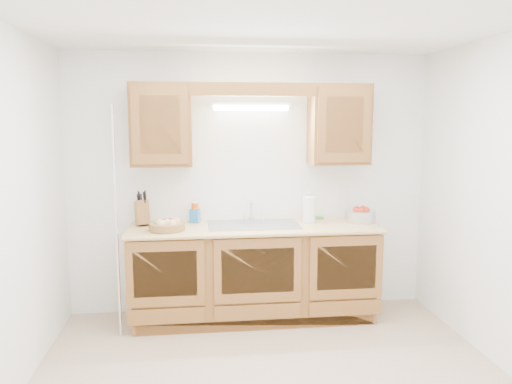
{
  "coord_description": "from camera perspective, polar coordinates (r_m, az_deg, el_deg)",
  "views": [
    {
      "loc": [
        -0.52,
        -3.31,
        1.86
      ],
      "look_at": [
        -0.02,
        0.85,
        1.26
      ],
      "focal_mm": 35.0,
      "sensor_mm": 36.0,
      "label": 1
    }
  ],
  "objects": [
    {
      "name": "sink",
      "position": [
        4.66,
        -0.26,
        -4.67
      ],
      "size": [
        0.84,
        0.46,
        0.36
      ],
      "color": "#9E9EA3",
      "rests_on": "countertop"
    },
    {
      "name": "sponge",
      "position": [
        4.99,
        7.17,
        -2.95
      ],
      "size": [
        0.11,
        0.09,
        0.02
      ],
      "rotation": [
        0.0,
        0.0,
        -0.33
      ],
      "color": "#CC333F",
      "rests_on": "countertop"
    },
    {
      "name": "orange_canister",
      "position": [
        4.78,
        -6.98,
        -2.29
      ],
      "size": [
        0.09,
        0.09,
        0.2
      ],
      "rotation": [
        0.0,
        0.0,
        -0.37
      ],
      "color": "#CB550B",
      "rests_on": "countertop"
    },
    {
      "name": "countertop",
      "position": [
        4.63,
        -0.24,
        -4.1
      ],
      "size": [
        2.3,
        0.63,
        0.04
      ],
      "primitive_type": "cube",
      "color": "tan",
      "rests_on": "base_cabinets"
    },
    {
      "name": "fruit_basket",
      "position": [
        4.5,
        -10.11,
        -3.76
      ],
      "size": [
        0.33,
        0.33,
        0.1
      ],
      "rotation": [
        0.0,
        0.0,
        -0.03
      ],
      "color": "#9D773F",
      "rests_on": "countertop"
    },
    {
      "name": "upper_cabinet_left",
      "position": [
        4.65,
        -10.76,
        7.55
      ],
      "size": [
        0.55,
        0.33,
        0.75
      ],
      "primitive_type": "cube",
      "color": "olive",
      "rests_on": "room"
    },
    {
      "name": "upper_cabinet_right",
      "position": [
        4.83,
        9.45,
        7.6
      ],
      "size": [
        0.55,
        0.33,
        0.75
      ],
      "primitive_type": "cube",
      "color": "olive",
      "rests_on": "room"
    },
    {
      "name": "room",
      "position": [
        3.4,
        2.05,
        -2.21
      ],
      "size": [
        3.52,
        3.5,
        2.5
      ],
      "color": "#C7AC8F",
      "rests_on": "ground"
    },
    {
      "name": "knife_block",
      "position": [
        4.75,
        -12.9,
        -2.28
      ],
      "size": [
        0.17,
        0.21,
        0.33
      ],
      "rotation": [
        0.0,
        0.0,
        0.33
      ],
      "color": "olive",
      "rests_on": "countertop"
    },
    {
      "name": "fluorescent_fixture",
      "position": [
        4.76,
        -0.57,
        9.77
      ],
      "size": [
        0.76,
        0.08,
        0.08
      ],
      "color": "white",
      "rests_on": "room"
    },
    {
      "name": "soap_bottle",
      "position": [
        4.78,
        -7.0,
        -2.36
      ],
      "size": [
        0.11,
        0.11,
        0.19
      ],
      "primitive_type": "imported",
      "rotation": [
        0.0,
        0.0,
        -0.31
      ],
      "color": "#256CBA",
      "rests_on": "countertop"
    },
    {
      "name": "valance",
      "position": [
        4.54,
        -0.25,
        11.66
      ],
      "size": [
        2.2,
        0.05,
        0.12
      ],
      "primitive_type": "cube",
      "color": "olive",
      "rests_on": "room"
    },
    {
      "name": "base_cabinets",
      "position": [
        4.75,
        -0.26,
        -9.25
      ],
      "size": [
        2.2,
        0.6,
        0.86
      ],
      "primitive_type": "cube",
      "color": "olive",
      "rests_on": "ground"
    },
    {
      "name": "outlet_plate",
      "position": [
        5.07,
        10.08,
        -0.05
      ],
      "size": [
        0.08,
        0.01,
        0.12
      ],
      "primitive_type": "cube",
      "color": "white",
      "rests_on": "room"
    },
    {
      "name": "apple_bowl",
      "position": [
        4.88,
        11.83,
        -2.59
      ],
      "size": [
        0.32,
        0.32,
        0.15
      ],
      "rotation": [
        0.0,
        0.0,
        -0.09
      ],
      "color": "silver",
      "rests_on": "countertop"
    },
    {
      "name": "wire_shelf_pole",
      "position": [
        4.38,
        -15.66,
        -3.5
      ],
      "size": [
        0.03,
        0.03,
        2.0
      ],
      "primitive_type": "cylinder",
      "color": "silver",
      "rests_on": "ground"
    },
    {
      "name": "paper_towel",
      "position": [
        4.77,
        6.12,
        -2.05
      ],
      "size": [
        0.14,
        0.14,
        0.29
      ],
      "rotation": [
        0.0,
        0.0,
        -0.32
      ],
      "color": "silver",
      "rests_on": "countertop"
    }
  ]
}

